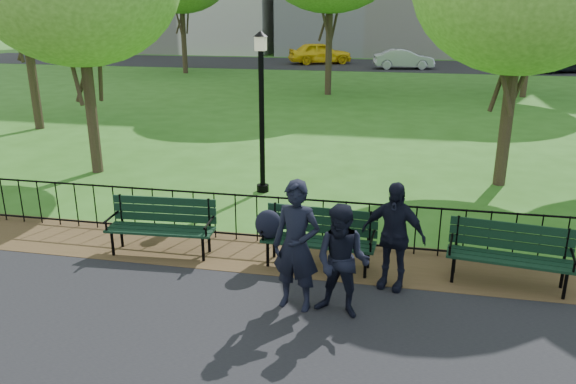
% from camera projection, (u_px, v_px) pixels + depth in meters
% --- Properties ---
extents(ground, '(120.00, 120.00, 0.00)m').
position_uv_depth(ground, '(316.00, 303.00, 8.14)').
color(ground, '#2D5E18').
extents(dirt_strip, '(60.00, 1.60, 0.01)m').
position_uv_depth(dirt_strip, '(330.00, 259.00, 9.53)').
color(dirt_strip, '#3E2F19').
rests_on(dirt_strip, ground).
extents(far_street, '(70.00, 9.00, 0.01)m').
position_uv_depth(far_street, '(391.00, 65.00, 40.66)').
color(far_street, black).
rests_on(far_street, ground).
extents(iron_fence, '(24.06, 0.06, 1.00)m').
position_uv_depth(iron_fence, '(334.00, 222.00, 9.84)').
color(iron_fence, black).
rests_on(iron_fence, ground).
extents(park_bench_main, '(1.99, 0.69, 1.05)m').
position_uv_depth(park_bench_main, '(295.00, 228.00, 9.14)').
color(park_bench_main, black).
rests_on(park_bench_main, ground).
extents(park_bench_left_a, '(1.88, 0.68, 1.05)m').
position_uv_depth(park_bench_left_a, '(162.00, 220.00, 9.66)').
color(park_bench_left_a, black).
rests_on(park_bench_left_a, ground).
extents(park_bench_right_a, '(1.88, 0.80, 1.03)m').
position_uv_depth(park_bench_right_a, '(510.00, 248.00, 8.56)').
color(park_bench_right_a, black).
rests_on(park_bench_right_a, ground).
extents(lamppost, '(0.32, 0.32, 3.60)m').
position_uv_depth(lamppost, '(262.00, 107.00, 12.44)').
color(lamppost, black).
rests_on(lamppost, ground).
extents(person_left, '(0.76, 0.57, 1.88)m').
position_uv_depth(person_left, '(296.00, 246.00, 7.75)').
color(person_left, black).
rests_on(person_left, asphalt_path).
extents(person_mid, '(0.85, 0.57, 1.61)m').
position_uv_depth(person_mid, '(342.00, 262.00, 7.58)').
color(person_mid, black).
rests_on(person_mid, asphalt_path).
extents(person_right, '(1.06, 0.66, 1.68)m').
position_uv_depth(person_right, '(393.00, 236.00, 8.35)').
color(person_right, black).
rests_on(person_right, asphalt_path).
extents(taxi, '(4.96, 3.59, 1.57)m').
position_uv_depth(taxi, '(320.00, 53.00, 41.50)').
color(taxi, yellow).
rests_on(taxi, far_street).
extents(sedan_silver, '(4.21, 2.09, 1.33)m').
position_uv_depth(sedan_silver, '(404.00, 59.00, 38.14)').
color(sedan_silver, '#B6B8BF').
rests_on(sedan_silver, far_street).
extents(sedan_dark, '(5.05, 3.65, 1.36)m').
position_uv_depth(sedan_dark, '(561.00, 62.00, 36.15)').
color(sedan_dark, black).
rests_on(sedan_dark, far_street).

